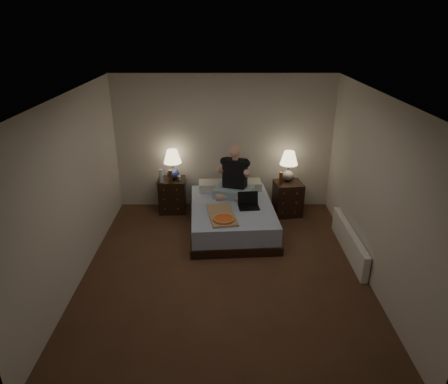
{
  "coord_description": "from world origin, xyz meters",
  "views": [
    {
      "loc": [
        -0.01,
        -4.86,
        3.34
      ],
      "look_at": [
        0.0,
        0.9,
        0.85
      ],
      "focal_mm": 32.0,
      "sensor_mm": 36.0,
      "label": 1
    }
  ],
  "objects_px": {
    "nightstand_right": "(288,199)",
    "bed": "(232,217)",
    "lamp_left": "(173,165)",
    "water_bottle": "(161,176)",
    "laptop": "(249,201)",
    "radiator": "(349,242)",
    "beer_bottle_right": "(281,178)",
    "beer_bottle_left": "(171,176)",
    "pizza_box": "(224,220)",
    "nightstand_left": "(172,195)",
    "person": "(234,172)",
    "lamp_right": "(288,166)",
    "soda_can": "(179,178)"
  },
  "relations": [
    {
      "from": "beer_bottle_right",
      "to": "laptop",
      "type": "bearing_deg",
      "value": -134.18
    },
    {
      "from": "lamp_left",
      "to": "beer_bottle_right",
      "type": "xyz_separation_m",
      "value": [
        1.95,
        -0.25,
        -0.17
      ]
    },
    {
      "from": "bed",
      "to": "radiator",
      "type": "xyz_separation_m",
      "value": [
        1.79,
        -0.78,
        -0.03
      ]
    },
    {
      "from": "water_bottle",
      "to": "soda_can",
      "type": "relative_size",
      "value": 2.5
    },
    {
      "from": "beer_bottle_right",
      "to": "laptop",
      "type": "relative_size",
      "value": 0.68
    },
    {
      "from": "nightstand_right",
      "to": "beer_bottle_right",
      "type": "bearing_deg",
      "value": -164.02
    },
    {
      "from": "nightstand_left",
      "to": "beer_bottle_left",
      "type": "distance_m",
      "value": 0.45
    },
    {
      "from": "lamp_left",
      "to": "beer_bottle_left",
      "type": "xyz_separation_m",
      "value": [
        -0.03,
        -0.15,
        -0.17
      ]
    },
    {
      "from": "lamp_right",
      "to": "water_bottle",
      "type": "distance_m",
      "value": 2.3
    },
    {
      "from": "lamp_left",
      "to": "water_bottle",
      "type": "xyz_separation_m",
      "value": [
        -0.19,
        -0.17,
        -0.16
      ]
    },
    {
      "from": "soda_can",
      "to": "pizza_box",
      "type": "bearing_deg",
      "value": -57.22
    },
    {
      "from": "person",
      "to": "laptop",
      "type": "distance_m",
      "value": 0.64
    },
    {
      "from": "person",
      "to": "soda_can",
      "type": "bearing_deg",
      "value": -178.49
    },
    {
      "from": "nightstand_right",
      "to": "beer_bottle_right",
      "type": "xyz_separation_m",
      "value": [
        -0.16,
        -0.07,
        0.43
      ]
    },
    {
      "from": "soda_can",
      "to": "radiator",
      "type": "height_order",
      "value": "soda_can"
    },
    {
      "from": "nightstand_right",
      "to": "radiator",
      "type": "bearing_deg",
      "value": -68.92
    },
    {
      "from": "lamp_right",
      "to": "beer_bottle_right",
      "type": "height_order",
      "value": "lamp_right"
    },
    {
      "from": "beer_bottle_left",
      "to": "water_bottle",
      "type": "bearing_deg",
      "value": -171.7
    },
    {
      "from": "beer_bottle_left",
      "to": "beer_bottle_right",
      "type": "bearing_deg",
      "value": -3.0
    },
    {
      "from": "nightstand_right",
      "to": "bed",
      "type": "bearing_deg",
      "value": -158.9
    },
    {
      "from": "bed",
      "to": "nightstand_left",
      "type": "bearing_deg",
      "value": 142.63
    },
    {
      "from": "beer_bottle_left",
      "to": "pizza_box",
      "type": "height_order",
      "value": "beer_bottle_left"
    },
    {
      "from": "beer_bottle_left",
      "to": "bed",
      "type": "bearing_deg",
      "value": -28.96
    },
    {
      "from": "bed",
      "to": "water_bottle",
      "type": "xyz_separation_m",
      "value": [
        -1.26,
        0.59,
        0.53
      ]
    },
    {
      "from": "lamp_left",
      "to": "soda_can",
      "type": "bearing_deg",
      "value": -42.81
    },
    {
      "from": "beer_bottle_right",
      "to": "laptop",
      "type": "xyz_separation_m",
      "value": [
        -0.6,
        -0.62,
        -0.17
      ]
    },
    {
      "from": "soda_can",
      "to": "person",
      "type": "height_order",
      "value": "person"
    },
    {
      "from": "bed",
      "to": "person",
      "type": "distance_m",
      "value": 0.79
    },
    {
      "from": "person",
      "to": "laptop",
      "type": "xyz_separation_m",
      "value": [
        0.24,
        -0.48,
        -0.34
      ]
    },
    {
      "from": "nightstand_right",
      "to": "water_bottle",
      "type": "relative_size",
      "value": 2.51
    },
    {
      "from": "lamp_right",
      "to": "laptop",
      "type": "height_order",
      "value": "lamp_right"
    },
    {
      "from": "bed",
      "to": "lamp_left",
      "type": "xyz_separation_m",
      "value": [
        -1.07,
        0.76,
        0.68
      ]
    },
    {
      "from": "beer_bottle_right",
      "to": "pizza_box",
      "type": "distance_m",
      "value": 1.53
    },
    {
      "from": "nightstand_left",
      "to": "water_bottle",
      "type": "distance_m",
      "value": 0.49
    },
    {
      "from": "water_bottle",
      "to": "beer_bottle_left",
      "type": "height_order",
      "value": "water_bottle"
    },
    {
      "from": "nightstand_left",
      "to": "water_bottle",
      "type": "height_order",
      "value": "water_bottle"
    },
    {
      "from": "soda_can",
      "to": "person",
      "type": "distance_m",
      "value": 1.06
    },
    {
      "from": "water_bottle",
      "to": "laptop",
      "type": "relative_size",
      "value": 0.74
    },
    {
      "from": "nightstand_left",
      "to": "person",
      "type": "height_order",
      "value": "person"
    },
    {
      "from": "nightstand_right",
      "to": "nightstand_left",
      "type": "bearing_deg",
      "value": 168.01
    },
    {
      "from": "lamp_left",
      "to": "laptop",
      "type": "relative_size",
      "value": 1.65
    },
    {
      "from": "lamp_right",
      "to": "beer_bottle_right",
      "type": "xyz_separation_m",
      "value": [
        -0.15,
        -0.17,
        -0.17
      ]
    },
    {
      "from": "beer_bottle_left",
      "to": "pizza_box",
      "type": "relative_size",
      "value": 0.3
    },
    {
      "from": "laptop",
      "to": "radiator",
      "type": "xyz_separation_m",
      "value": [
        1.51,
        -0.67,
        -0.38
      ]
    },
    {
      "from": "nightstand_right",
      "to": "beer_bottle_left",
      "type": "bearing_deg",
      "value": 171.25
    },
    {
      "from": "water_bottle",
      "to": "laptop",
      "type": "distance_m",
      "value": 1.7
    },
    {
      "from": "pizza_box",
      "to": "lamp_right",
      "type": "bearing_deg",
      "value": 37.3
    },
    {
      "from": "water_bottle",
      "to": "radiator",
      "type": "height_order",
      "value": "water_bottle"
    },
    {
      "from": "bed",
      "to": "pizza_box",
      "type": "relative_size",
      "value": 2.4
    },
    {
      "from": "person",
      "to": "lamp_right",
      "type": "bearing_deg",
      "value": 34.56
    }
  ]
}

